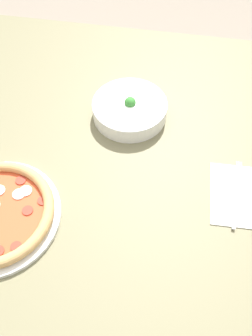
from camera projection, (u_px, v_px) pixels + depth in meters
name	position (u px, v px, depth m)	size (l,w,h in m)	color
ground_plane	(105.00, 251.00, 1.64)	(8.00, 8.00, 0.00)	gray
dining_table	(94.00, 161.00, 1.10)	(1.27, 1.06, 0.75)	#706B4C
bowl	(130.00, 108.00, 1.06)	(0.21, 0.21, 0.07)	white
napkin	(247.00, 196.00, 0.92)	(0.19, 0.19, 0.00)	white
fork	(236.00, 194.00, 0.92)	(0.02, 0.20, 0.00)	silver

